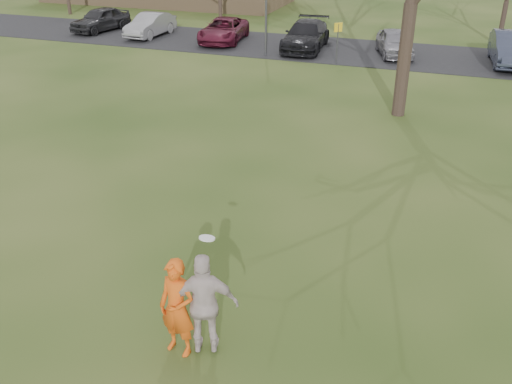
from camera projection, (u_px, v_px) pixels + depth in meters
ground at (182, 360)px, 10.31m from camera, size 120.00×120.00×0.00m
parking_strip at (384, 54)px, 31.32m from camera, size 62.00×6.50×0.04m
player_defender at (177, 308)px, 10.10m from camera, size 0.77×0.57×1.94m
car_0 at (100, 19)px, 36.56m from camera, size 2.51×4.55×1.47m
car_1 at (150, 25)px, 35.10m from camera, size 1.62×4.21×1.37m
car_2 at (223, 30)px, 33.72m from camera, size 2.81×5.06×1.34m
car_3 at (306, 35)px, 31.93m from camera, size 2.48×5.35×1.51m
car_4 at (395, 42)px, 30.63m from camera, size 2.74×4.31×1.37m
car_5 at (511, 49)px, 28.79m from camera, size 2.09×5.00×1.61m
catching_play at (205, 304)px, 10.03m from camera, size 1.28×0.87×2.42m
sign_yellow at (338, 35)px, 28.75m from camera, size 0.35×0.35×2.08m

